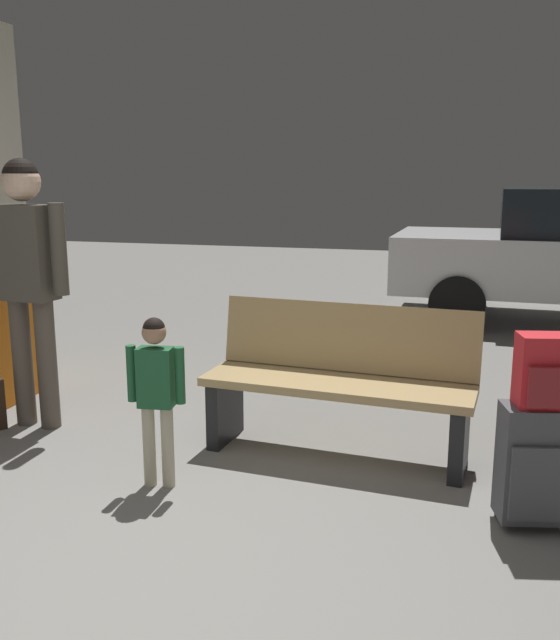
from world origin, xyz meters
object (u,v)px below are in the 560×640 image
at_px(bench, 340,381).
at_px(suitcase, 541,464).
at_px(child, 156,384).
at_px(backpack_bright, 548,372).
at_px(adult, 27,265).

relative_size(bench, suitcase, 2.70).
relative_size(bench, child, 1.75).
xyz_separation_m(suitcase, backpack_bright, (-0.00, -0.00, 0.45)).
distance_m(bench, backpack_bright, 1.31).
distance_m(bench, suitcase, 1.28).
bearing_deg(suitcase, child, -177.35).
bearing_deg(child, adult, 152.42).
bearing_deg(adult, bench, 3.32).
bearing_deg(bench, backpack_bright, -30.71).
height_order(bench, child, child).
bearing_deg(adult, suitcase, -9.65).
relative_size(backpack_bright, adult, 0.19).
bearing_deg(backpack_bright, suitcase, 88.15).
distance_m(suitcase, adult, 3.26).
xyz_separation_m(suitcase, adult, (-3.12, 0.53, 0.77)).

